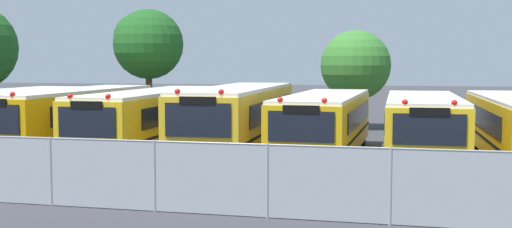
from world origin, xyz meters
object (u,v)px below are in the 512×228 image
(school_bus_0, at_px, (6,115))
(school_bus_2, at_px, (152,118))
(school_bus_3, at_px, (239,117))
(school_bus_1, at_px, (75,116))
(tree_1, at_px, (146,43))
(school_bus_5, at_px, (423,125))
(school_bus_4, at_px, (325,123))
(tree_2, at_px, (356,66))

(school_bus_0, xyz_separation_m, school_bus_2, (6.76, -0.18, 0.03))
(school_bus_3, bearing_deg, school_bus_1, 1.45)
(school_bus_0, distance_m, tree_1, 9.85)
(school_bus_5, bearing_deg, school_bus_4, -0.47)
(school_bus_5, bearing_deg, tree_1, -32.29)
(school_bus_1, bearing_deg, school_bus_5, 179.72)
(school_bus_5, distance_m, tree_2, 11.87)
(school_bus_4, bearing_deg, school_bus_3, -3.97)
(tree_1, bearing_deg, school_bus_5, -31.92)
(school_bus_2, bearing_deg, school_bus_1, -0.55)
(school_bus_1, relative_size, school_bus_5, 1.14)
(school_bus_1, relative_size, tree_1, 1.67)
(school_bus_5, bearing_deg, school_bus_0, -0.97)
(school_bus_4, xyz_separation_m, tree_2, (0.31, 11.22, 2.09))
(school_bus_0, height_order, tree_2, tree_2)
(school_bus_2, bearing_deg, school_bus_3, -175.45)
(school_bus_4, relative_size, tree_1, 1.53)
(school_bus_0, height_order, school_bus_4, school_bus_0)
(school_bus_1, distance_m, school_bus_2, 3.41)
(school_bus_4, bearing_deg, tree_1, -37.85)
(school_bus_3, distance_m, school_bus_5, 6.95)
(school_bus_1, distance_m, school_bus_5, 13.84)
(school_bus_2, distance_m, tree_2, 13.49)
(school_bus_4, height_order, school_bus_5, school_bus_4)
(tree_1, bearing_deg, tree_2, 10.89)
(school_bus_5, bearing_deg, school_bus_3, -3.15)
(school_bus_1, xyz_separation_m, school_bus_3, (6.90, 0.35, 0.07))
(school_bus_3, bearing_deg, school_bus_2, 3.97)
(tree_2, bearing_deg, school_bus_5, -73.99)
(school_bus_1, height_order, school_bus_2, school_bus_1)
(school_bus_1, xyz_separation_m, school_bus_5, (13.84, 0.02, -0.06))
(school_bus_2, relative_size, school_bus_4, 1.12)
(school_bus_4, relative_size, tree_2, 1.87)
(school_bus_5, distance_m, tree_1, 17.45)
(school_bus_2, bearing_deg, school_bus_4, 179.11)
(school_bus_0, height_order, school_bus_3, school_bus_3)
(school_bus_5, bearing_deg, school_bus_2, -0.40)
(tree_2, bearing_deg, school_bus_4, -91.60)
(school_bus_2, xyz_separation_m, school_bus_5, (10.43, -0.01, -0.05))
(school_bus_4, bearing_deg, school_bus_5, -178.51)
(tree_1, bearing_deg, school_bus_0, -106.66)
(school_bus_1, height_order, tree_2, tree_2)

